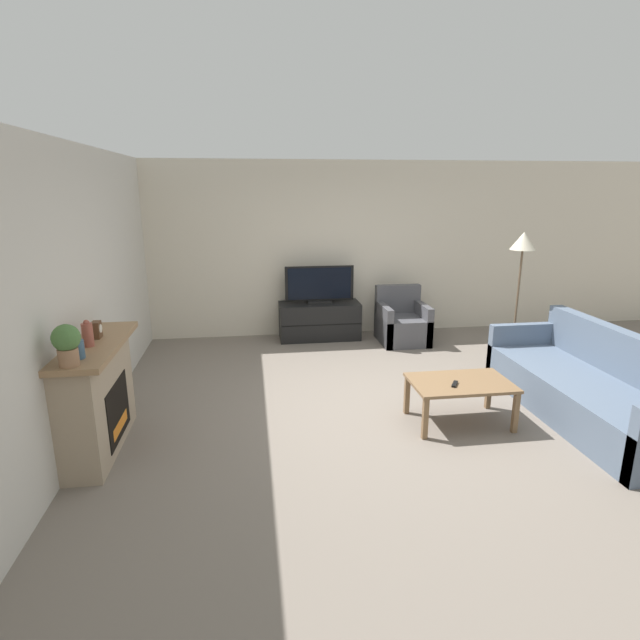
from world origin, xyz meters
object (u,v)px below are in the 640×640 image
(tv, at_px, (319,286))
(remote, at_px, (455,384))
(mantel_vase_left, at_px, (76,348))
(fireplace, at_px, (97,396))
(couch, at_px, (591,391))
(mantel_vase_centre_left, at_px, (88,334))
(armchair, at_px, (402,324))
(mantel_clock, at_px, (96,330))
(coffee_table, at_px, (460,387))
(tv_stand, at_px, (319,321))
(floor_lamp, at_px, (522,252))
(potted_plant, at_px, (67,343))

(tv, distance_m, remote, 3.28)
(mantel_vase_left, distance_m, tv, 4.26)
(fireplace, height_order, couch, fireplace)
(mantel_vase_centre_left, height_order, remote, mantel_vase_centre_left)
(armchair, bearing_deg, mantel_clock, -144.11)
(remote, bearing_deg, coffee_table, 71.52)
(mantel_vase_centre_left, height_order, tv_stand, mantel_vase_centre_left)
(mantel_clock, bearing_deg, tv_stand, 50.90)
(tv_stand, relative_size, floor_lamp, 0.70)
(mantel_clock, bearing_deg, potted_plant, -90.06)
(floor_lamp, bearing_deg, mantel_vase_left, -158.42)
(mantel_vase_centre_left, bearing_deg, tv_stand, 53.05)
(couch, bearing_deg, coffee_table, 177.26)
(tv_stand, bearing_deg, floor_lamp, -35.25)
(coffee_table, bearing_deg, potted_plant, -169.70)
(fireplace, distance_m, mantel_clock, 0.58)
(armchair, xyz_separation_m, floor_lamp, (1.09, -1.31, 1.24))
(armchair, height_order, floor_lamp, floor_lamp)
(mantel_vase_left, relative_size, mantel_vase_centre_left, 0.81)
(coffee_table, relative_size, floor_lamp, 0.56)
(potted_plant, relative_size, floor_lamp, 0.18)
(armchair, bearing_deg, floor_lamp, -50.10)
(mantel_vase_centre_left, relative_size, remote, 1.55)
(mantel_vase_left, height_order, tv_stand, mantel_vase_left)
(tv, distance_m, coffee_table, 3.24)
(tv, bearing_deg, armchair, -15.07)
(mantel_vase_left, distance_m, remote, 3.37)
(mantel_clock, xyz_separation_m, couch, (4.77, -0.17, -0.79))
(mantel_vase_left, distance_m, mantel_vase_centre_left, 0.31)
(fireplace, relative_size, couch, 0.55)
(tv, height_order, remote, tv)
(armchair, distance_m, coffee_table, 2.74)
(potted_plant, height_order, tv_stand, potted_plant)
(fireplace, xyz_separation_m, tv, (2.42, 3.09, 0.32))
(mantel_vase_centre_left, bearing_deg, floor_lamp, 18.29)
(mantel_clock, bearing_deg, armchair, 35.89)
(mantel_vase_left, bearing_deg, fireplace, 92.31)
(mantel_vase_left, relative_size, remote, 1.26)
(mantel_vase_centre_left, height_order, mantel_clock, mantel_vase_centre_left)
(mantel_clock, xyz_separation_m, tv_stand, (2.41, 2.96, -0.80))
(remote, bearing_deg, couch, 32.40)
(coffee_table, height_order, remote, remote)
(mantel_clock, distance_m, potted_plant, 0.73)
(mantel_vase_left, distance_m, floor_lamp, 5.10)
(potted_plant, height_order, couch, potted_plant)
(tv_stand, relative_size, armchair, 1.50)
(fireplace, height_order, remote, fireplace)
(tv, relative_size, coffee_table, 1.07)
(mantel_vase_left, bearing_deg, floor_lamp, 21.58)
(armchair, relative_size, floor_lamp, 0.47)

